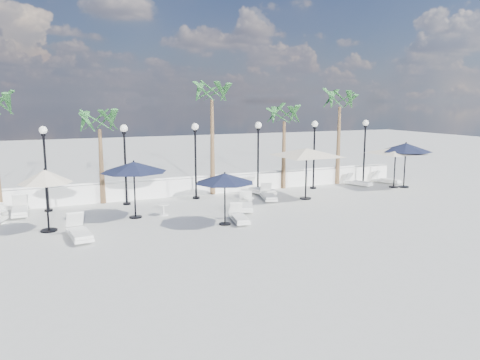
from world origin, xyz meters
name	(u,v)px	position (x,y,z in m)	size (l,w,h in m)	color
ground	(249,230)	(0.00, 0.00, 0.00)	(100.00, 100.00, 0.00)	#ACACA7
balustrade	(190,186)	(0.00, 7.50, 0.47)	(26.00, 0.30, 1.01)	white
lamppost_1	(45,157)	(-7.00, 6.50, 2.49)	(0.36, 0.36, 3.84)	black
lamppost_2	(125,153)	(-3.50, 6.50, 2.49)	(0.36, 0.36, 3.84)	black
lamppost_3	(195,150)	(0.00, 6.50, 2.49)	(0.36, 0.36, 3.84)	black
lamppost_4	(258,147)	(3.50, 6.50, 2.49)	(0.36, 0.36, 3.84)	black
lamppost_5	(314,145)	(7.00, 6.50, 2.49)	(0.36, 0.36, 3.84)	black
lamppost_6	(365,143)	(10.50, 6.50, 2.49)	(0.36, 0.36, 3.84)	black
palm_1	(99,126)	(-4.50, 7.30, 3.75)	(2.60, 2.60, 4.70)	brown
palm_2	(212,97)	(1.20, 7.30, 5.12)	(2.60, 2.60, 6.10)	brown
palm_3	(284,119)	(5.50, 7.30, 3.95)	(2.60, 2.60, 4.90)	brown
palm_4	(340,104)	(9.20, 7.30, 4.73)	(2.60, 2.60, 5.70)	brown
lounger_0	(79,232)	(-6.10, 1.43, 0.25)	(0.85, 2.08, 0.76)	silver
lounger_2	(20,210)	(-8.17, 6.22, 0.25)	(0.66, 1.98, 0.74)	silver
lounger_3	(246,205)	(1.28, 3.15, 0.24)	(1.28, 1.96, 0.70)	silver
lounger_4	(239,217)	(0.13, 1.29, 0.22)	(0.83, 1.78, 0.64)	silver
lounger_5	(258,189)	(3.40, 6.22, 0.27)	(1.27, 2.26, 0.81)	silver
lounger_6	(268,195)	(3.24, 4.74, 0.23)	(1.06, 1.92, 0.68)	silver
lounger_7	(358,182)	(9.90, 6.22, 0.21)	(1.09, 1.77, 0.63)	silver
lounger_8	(386,180)	(11.99, 6.22, 0.22)	(1.16, 1.81, 0.65)	silver
side_table_0	(0,215)	(-8.85, 5.05, 0.32)	(0.55, 0.55, 0.53)	silver
side_table_1	(164,208)	(-2.40, 3.71, 0.30)	(0.51, 0.51, 0.49)	silver
side_table_2	(249,202)	(1.61, 3.56, 0.28)	(0.48, 0.48, 0.46)	silver
parasol_navy_left	(134,167)	(-3.62, 3.75, 2.18)	(2.80, 2.80, 2.47)	black
parasol_navy_mid	(225,178)	(-0.54, 1.17, 1.89)	(2.40, 2.40, 2.15)	black
parasol_navy_right	(406,148)	(12.00, 4.73, 2.31)	(2.93, 2.93, 2.63)	black
parasol_cream_sq_a	(307,149)	(5.08, 4.19, 2.58)	(5.67, 5.67, 2.78)	black
parasol_cream_sq_b	(396,148)	(11.45, 4.94, 2.31)	(4.99, 4.99, 2.50)	black
parasol_cream_small	(45,177)	(-7.08, 2.95, 2.09)	(1.99, 1.99, 2.44)	black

